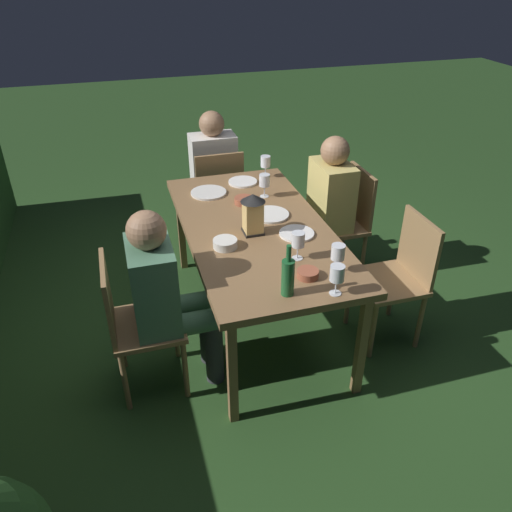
{
  "coord_description": "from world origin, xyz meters",
  "views": [
    {
      "loc": [
        -2.76,
        0.82,
        2.29
      ],
      "look_at": [
        0.0,
        0.0,
        0.53
      ],
      "focal_mm": 35.57,
      "sensor_mm": 36.0,
      "label": 1
    }
  ],
  "objects_px": {
    "bowl_salad": "(225,243)",
    "chair_side_left_b": "(345,218)",
    "wine_glass_b": "(266,163)",
    "wine_glass_d": "(265,181)",
    "plate_a": "(243,182)",
    "dining_table": "(256,234)",
    "wine_glass_c": "(338,253)",
    "wine_glass_e": "(298,241)",
    "plate_b": "(297,234)",
    "person_in_cream": "(212,168)",
    "green_bottle_on_table": "(288,276)",
    "plate_d": "(270,215)",
    "person_in_green": "(166,293)",
    "bowl_bread": "(308,273)",
    "chair_side_right_a": "(134,320)",
    "bowl_olives": "(244,200)",
    "chair_head_far": "(218,193)",
    "person_in_mustard": "(323,204)",
    "chair_side_left_a": "(399,274)",
    "lantern_centerpiece": "(253,212)",
    "plate_c": "(209,193)",
    "wine_glass_a": "(337,275)"
  },
  "relations": [
    {
      "from": "person_in_cream",
      "to": "wine_glass_e",
      "type": "distance_m",
      "value": 1.81
    },
    {
      "from": "plate_a",
      "to": "bowl_bread",
      "type": "xyz_separation_m",
      "value": [
        -1.34,
        -0.0,
        0.01
      ]
    },
    {
      "from": "wine_glass_b",
      "to": "bowl_bread",
      "type": "xyz_separation_m",
      "value": [
        -1.4,
        0.2,
        -0.09
      ]
    },
    {
      "from": "plate_c",
      "to": "plate_d",
      "type": "height_order",
      "value": "same"
    },
    {
      "from": "person_in_mustard",
      "to": "dining_table",
      "type": "bearing_deg",
      "value": 122.21
    },
    {
      "from": "wine_glass_a",
      "to": "bowl_bread",
      "type": "distance_m",
      "value": 0.22
    },
    {
      "from": "chair_side_left_a",
      "to": "bowl_bread",
      "type": "bearing_deg",
      "value": 107.68
    },
    {
      "from": "wine_glass_d",
      "to": "bowl_olives",
      "type": "relative_size",
      "value": 1.26
    },
    {
      "from": "wine_glass_b",
      "to": "wine_glass_d",
      "type": "relative_size",
      "value": 1.0
    },
    {
      "from": "green_bottle_on_table",
      "to": "plate_c",
      "type": "height_order",
      "value": "green_bottle_on_table"
    },
    {
      "from": "bowl_salad",
      "to": "plate_c",
      "type": "bearing_deg",
      "value": -4.66
    },
    {
      "from": "wine_glass_c",
      "to": "plate_b",
      "type": "relative_size",
      "value": 0.77
    },
    {
      "from": "plate_b",
      "to": "bowl_salad",
      "type": "xyz_separation_m",
      "value": [
        -0.02,
        0.46,
        0.02
      ]
    },
    {
      "from": "chair_side_right_a",
      "to": "bowl_olives",
      "type": "height_order",
      "value": "chair_side_right_a"
    },
    {
      "from": "chair_side_right_a",
      "to": "chair_side_left_b",
      "type": "relative_size",
      "value": 1.0
    },
    {
      "from": "wine_glass_b",
      "to": "plate_a",
      "type": "xyz_separation_m",
      "value": [
        -0.06,
        0.2,
        -0.11
      ]
    },
    {
      "from": "chair_head_far",
      "to": "plate_b",
      "type": "height_order",
      "value": "chair_head_far"
    },
    {
      "from": "person_in_green",
      "to": "plate_d",
      "type": "relative_size",
      "value": 4.53
    },
    {
      "from": "dining_table",
      "to": "wine_glass_c",
      "type": "height_order",
      "value": "wine_glass_c"
    },
    {
      "from": "plate_b",
      "to": "chair_head_far",
      "type": "bearing_deg",
      "value": 9.01
    },
    {
      "from": "wine_glass_e",
      "to": "plate_d",
      "type": "relative_size",
      "value": 0.67
    },
    {
      "from": "person_in_mustard",
      "to": "plate_b",
      "type": "xyz_separation_m",
      "value": [
        -0.59,
        0.43,
        0.12
      ]
    },
    {
      "from": "dining_table",
      "to": "chair_head_far",
      "type": "distance_m",
      "value": 1.17
    },
    {
      "from": "plate_c",
      "to": "chair_side_right_a",
      "type": "bearing_deg",
      "value": 146.49
    },
    {
      "from": "wine_glass_d",
      "to": "person_in_green",
      "type": "bearing_deg",
      "value": 134.66
    },
    {
      "from": "chair_side_left_a",
      "to": "chair_head_far",
      "type": "bearing_deg",
      "value": 28.36
    },
    {
      "from": "dining_table",
      "to": "bowl_bread",
      "type": "distance_m",
      "value": 0.65
    },
    {
      "from": "wine_glass_c",
      "to": "plate_d",
      "type": "xyz_separation_m",
      "value": [
        0.75,
        0.14,
        -0.11
      ]
    },
    {
      "from": "dining_table",
      "to": "wine_glass_c",
      "type": "bearing_deg",
      "value": -156.75
    },
    {
      "from": "plate_a",
      "to": "plate_d",
      "type": "height_order",
      "value": "same"
    },
    {
      "from": "person_in_green",
      "to": "chair_head_far",
      "type": "relative_size",
      "value": 1.32
    },
    {
      "from": "dining_table",
      "to": "plate_d",
      "type": "distance_m",
      "value": 0.19
    },
    {
      "from": "chair_side_left_a",
      "to": "person_in_mustard",
      "type": "bearing_deg",
      "value": 13.54
    },
    {
      "from": "wine_glass_e",
      "to": "plate_b",
      "type": "relative_size",
      "value": 0.77
    },
    {
      "from": "wine_glass_d",
      "to": "wine_glass_e",
      "type": "bearing_deg",
      "value": 175.37
    },
    {
      "from": "chair_side_left_a",
      "to": "lantern_centerpiece",
      "type": "distance_m",
      "value": 1.03
    },
    {
      "from": "plate_a",
      "to": "chair_side_right_a",
      "type": "bearing_deg",
      "value": 139.51
    },
    {
      "from": "dining_table",
      "to": "green_bottle_on_table",
      "type": "bearing_deg",
      "value": 175.79
    },
    {
      "from": "wine_glass_d",
      "to": "plate_b",
      "type": "bearing_deg",
      "value": -177.53
    },
    {
      "from": "bowl_salad",
      "to": "chair_side_left_b",
      "type": "bearing_deg",
      "value": -60.83
    },
    {
      "from": "plate_b",
      "to": "bowl_bread",
      "type": "bearing_deg",
      "value": 166.8
    },
    {
      "from": "chair_side_right_a",
      "to": "chair_head_far",
      "type": "height_order",
      "value": "same"
    },
    {
      "from": "person_in_green",
      "to": "green_bottle_on_table",
      "type": "distance_m",
      "value": 0.72
    },
    {
      "from": "plate_b",
      "to": "bowl_salad",
      "type": "height_order",
      "value": "bowl_salad"
    },
    {
      "from": "dining_table",
      "to": "wine_glass_c",
      "type": "distance_m",
      "value": 0.71
    },
    {
      "from": "green_bottle_on_table",
      "to": "bowl_bread",
      "type": "distance_m",
      "value": 0.21
    },
    {
      "from": "chair_side_left_b",
      "to": "wine_glass_d",
      "type": "xyz_separation_m",
      "value": [
        0.01,
        0.65,
        0.38
      ]
    },
    {
      "from": "person_in_green",
      "to": "person_in_mustard",
      "type": "bearing_deg",
      "value": -57.79
    },
    {
      "from": "bowl_salad",
      "to": "green_bottle_on_table",
      "type": "bearing_deg",
      "value": -160.49
    },
    {
      "from": "lantern_centerpiece",
      "to": "green_bottle_on_table",
      "type": "relative_size",
      "value": 0.91
    }
  ]
}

